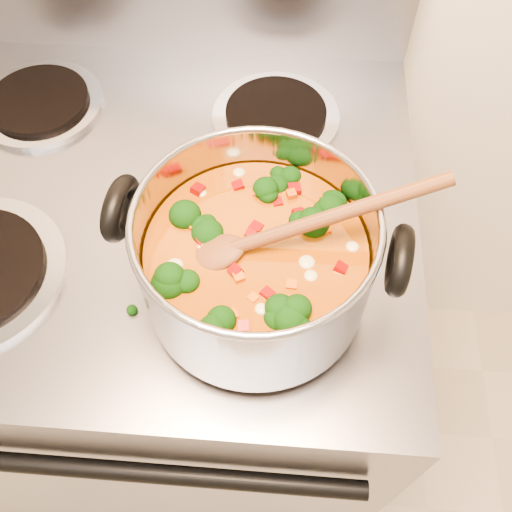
% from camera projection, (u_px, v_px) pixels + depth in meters
% --- Properties ---
extents(electric_range, '(0.75, 0.68, 1.08)m').
position_uv_depth(electric_range, '(178.00, 329.00, 1.16)').
color(electric_range, gray).
rests_on(electric_range, ground).
extents(stockpot, '(0.32, 0.26, 0.15)m').
position_uv_depth(stockpot, '(256.00, 260.00, 0.62)').
color(stockpot, '#A7A7AF').
rests_on(stockpot, electric_range).
extents(wooden_spoon, '(0.28, 0.09, 0.11)m').
position_uv_depth(wooden_spoon, '(272.00, 236.00, 0.59)').
color(wooden_spoon, brown).
rests_on(wooden_spoon, stockpot).
extents(cooktop_crumbs, '(0.09, 0.26, 0.01)m').
position_uv_depth(cooktop_crumbs, '(395.00, 320.00, 0.67)').
color(cooktop_crumbs, black).
rests_on(cooktop_crumbs, electric_range).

